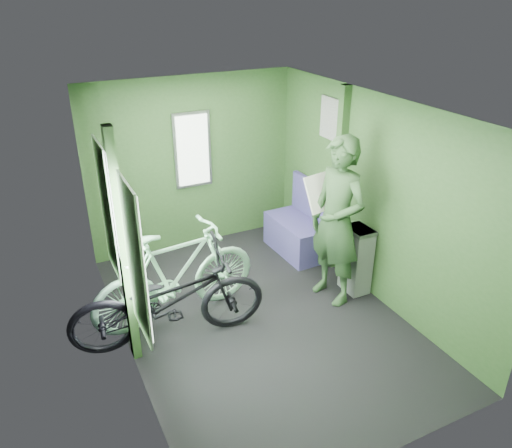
{
  "coord_description": "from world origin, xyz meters",
  "views": [
    {
      "loc": [
        -2.01,
        -3.99,
        3.31
      ],
      "look_at": [
        0.0,
        0.1,
        1.1
      ],
      "focal_mm": 35.0,
      "sensor_mm": 36.0,
      "label": 1
    }
  ],
  "objects_px": {
    "passenger": "(337,222)",
    "bench_seat": "(299,232)",
    "bicycle_black": "(173,341)",
    "waste_box": "(356,260)",
    "bicycle_mint": "(180,318)"
  },
  "relations": [
    {
      "from": "passenger",
      "to": "bench_seat",
      "type": "height_order",
      "value": "passenger"
    },
    {
      "from": "bench_seat",
      "to": "bicycle_black",
      "type": "bearing_deg",
      "value": -155.01
    },
    {
      "from": "passenger",
      "to": "waste_box",
      "type": "bearing_deg",
      "value": 78.0
    },
    {
      "from": "bench_seat",
      "to": "waste_box",
      "type": "bearing_deg",
      "value": -86.22
    },
    {
      "from": "bicycle_mint",
      "to": "bench_seat",
      "type": "height_order",
      "value": "bench_seat"
    },
    {
      "from": "waste_box",
      "to": "bicycle_black",
      "type": "bearing_deg",
      "value": 179.41
    },
    {
      "from": "bicycle_black",
      "to": "bicycle_mint",
      "type": "xyz_separation_m",
      "value": [
        0.19,
        0.35,
        0.0
      ]
    },
    {
      "from": "bicycle_mint",
      "to": "passenger",
      "type": "height_order",
      "value": "passenger"
    },
    {
      "from": "bicycle_mint",
      "to": "waste_box",
      "type": "relative_size",
      "value": 2.28
    },
    {
      "from": "passenger",
      "to": "bench_seat",
      "type": "distance_m",
      "value": 1.31
    },
    {
      "from": "bicycle_black",
      "to": "passenger",
      "type": "distance_m",
      "value": 2.15
    },
    {
      "from": "bicycle_mint",
      "to": "bench_seat",
      "type": "xyz_separation_m",
      "value": [
        1.94,
        0.74,
        0.29
      ]
    },
    {
      "from": "bicycle_black",
      "to": "waste_box",
      "type": "relative_size",
      "value": 2.4
    },
    {
      "from": "passenger",
      "to": "waste_box",
      "type": "distance_m",
      "value": 0.64
    },
    {
      "from": "bicycle_mint",
      "to": "waste_box",
      "type": "xyz_separation_m",
      "value": [
        2.05,
        -0.37,
        0.41
      ]
    }
  ]
}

